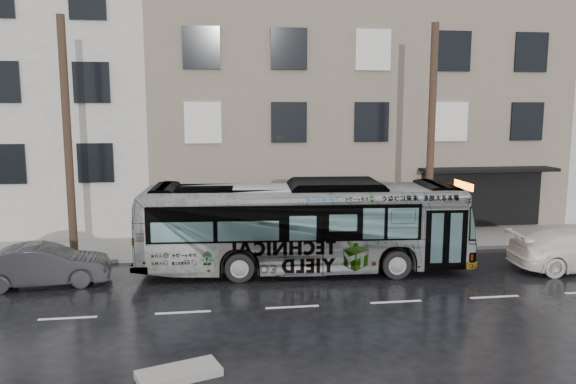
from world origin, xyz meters
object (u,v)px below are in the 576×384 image
dark_sedan (45,265)px  utility_pole_rear (68,141)px  sign_post (453,218)px  bus (303,226)px  utility_pole_front (431,138)px

dark_sedan → utility_pole_rear: bearing=-13.6°
sign_post → dark_sedan: size_ratio=0.58×
utility_pole_rear → dark_sedan: (-0.35, -2.61, -3.96)m
bus → dark_sedan: size_ratio=2.84×
bus → dark_sedan: bus is taller
dark_sedan → sign_post: bearing=-86.4°
sign_post → utility_pole_front: bearing=180.0°
dark_sedan → utility_pole_front: bearing=-85.7°
sign_post → utility_pole_rear: bearing=180.0°
bus → utility_pole_rear: bearing=79.8°
utility_pole_front → sign_post: (1.10, 0.00, -3.30)m
utility_pole_rear → dark_sedan: size_ratio=2.16×
utility_pole_front → dark_sedan: size_ratio=2.16×
utility_pole_rear → sign_post: bearing=0.0°
sign_post → dark_sedan: bearing=-170.4°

